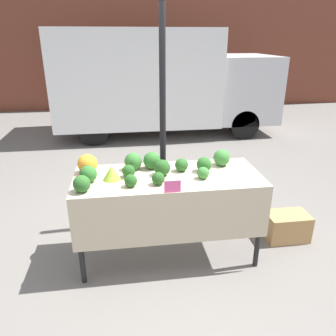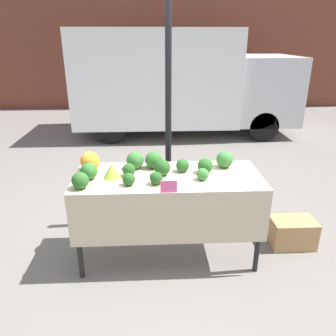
{
  "view_description": "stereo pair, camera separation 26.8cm",
  "coord_description": "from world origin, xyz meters",
  "px_view_note": "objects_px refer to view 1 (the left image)",
  "views": [
    {
      "loc": [
        -0.41,
        -2.9,
        2.17
      ],
      "look_at": [
        0.0,
        0.0,
        0.99
      ],
      "focal_mm": 35.0,
      "sensor_mm": 36.0,
      "label": 1
    },
    {
      "loc": [
        -0.14,
        -2.93,
        2.17
      ],
      "look_at": [
        0.0,
        0.0,
        0.99
      ],
      "focal_mm": 35.0,
      "sensor_mm": 36.0,
      "label": 2
    }
  ],
  "objects_px": {
    "orange_cauliflower": "(87,164)",
    "parked_truck": "(159,80)",
    "produce_crate": "(286,226)",
    "price_sign": "(173,186)"
  },
  "relations": [
    {
      "from": "parked_truck",
      "to": "produce_crate",
      "type": "relative_size",
      "value": 10.53
    },
    {
      "from": "orange_cauliflower",
      "to": "produce_crate",
      "type": "height_order",
      "value": "orange_cauliflower"
    },
    {
      "from": "parked_truck",
      "to": "price_sign",
      "type": "relative_size",
      "value": 34.19
    },
    {
      "from": "parked_truck",
      "to": "orange_cauliflower",
      "type": "xyz_separation_m",
      "value": [
        -1.25,
        -4.67,
        -0.23
      ]
    },
    {
      "from": "price_sign",
      "to": "produce_crate",
      "type": "height_order",
      "value": "price_sign"
    },
    {
      "from": "price_sign",
      "to": "parked_truck",
      "type": "bearing_deg",
      "value": 84.7
    },
    {
      "from": "produce_crate",
      "to": "price_sign",
      "type": "bearing_deg",
      "value": -161.53
    },
    {
      "from": "orange_cauliflower",
      "to": "parked_truck",
      "type": "bearing_deg",
      "value": 75.06
    },
    {
      "from": "price_sign",
      "to": "orange_cauliflower",
      "type": "bearing_deg",
      "value": 144.27
    },
    {
      "from": "price_sign",
      "to": "produce_crate",
      "type": "bearing_deg",
      "value": 18.47
    }
  ]
}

